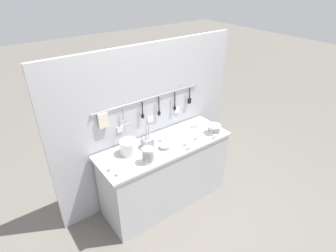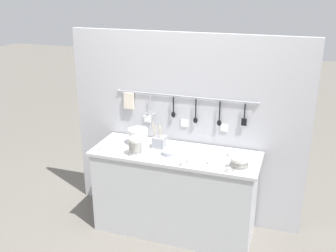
% 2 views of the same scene
% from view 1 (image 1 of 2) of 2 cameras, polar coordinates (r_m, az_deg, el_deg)
% --- Properties ---
extents(ground_plane, '(20.00, 20.00, 0.00)m').
position_cam_1_polar(ground_plane, '(3.73, -0.57, -14.56)').
color(ground_plane, '#666059').
extents(counter, '(1.59, 0.57, 0.84)m').
position_cam_1_polar(counter, '(3.45, -0.61, -9.53)').
color(counter, '#B7BABC').
rests_on(counter, ground).
extents(back_wall, '(2.39, 0.11, 1.92)m').
position_cam_1_polar(back_wall, '(3.36, -3.86, 0.40)').
color(back_wall, '#B2B2B7').
rests_on(back_wall, ground).
extents(bowl_stack_tall_left, '(0.12, 0.12, 0.17)m').
position_cam_1_polar(bowl_stack_tall_left, '(2.88, -4.09, -5.95)').
color(bowl_stack_tall_left, silver).
rests_on(bowl_stack_tall_left, counter).
extents(bowl_stack_back_corner, '(0.16, 0.16, 0.11)m').
position_cam_1_polar(bowl_stack_back_corner, '(3.42, 9.33, -0.60)').
color(bowl_stack_back_corner, silver).
rests_on(bowl_stack_back_corner, counter).
extents(plate_stack, '(0.19, 0.19, 0.16)m').
position_cam_1_polar(plate_stack, '(3.04, -7.95, -4.28)').
color(plate_stack, silver).
rests_on(plate_stack, counter).
extents(steel_mixing_bowl, '(0.12, 0.12, 0.04)m').
position_cam_1_polar(steel_mixing_bowl, '(3.12, -0.67, -4.22)').
color(steel_mixing_bowl, '#93969E').
rests_on(steel_mixing_bowl, counter).
extents(cutlery_caddy, '(0.11, 0.11, 0.27)m').
position_cam_1_polar(cutlery_caddy, '(3.13, -4.23, -3.33)').
color(cutlery_caddy, '#93969E').
rests_on(cutlery_caddy, counter).
extents(cup_by_caddy, '(0.04, 0.04, 0.04)m').
position_cam_1_polar(cup_by_caddy, '(3.24, -1.41, -2.79)').
color(cup_by_caddy, silver).
rests_on(cup_by_caddy, counter).
extents(cup_mid_row, '(0.04, 0.04, 0.04)m').
position_cam_1_polar(cup_mid_row, '(3.52, 5.04, -0.06)').
color(cup_mid_row, silver).
rests_on(cup_mid_row, counter).
extents(cup_edge_far, '(0.04, 0.04, 0.04)m').
position_cam_1_polar(cup_edge_far, '(3.54, 5.95, 0.09)').
color(cup_edge_far, silver).
rests_on(cup_edge_far, counter).
extents(cup_back_left, '(0.04, 0.04, 0.04)m').
position_cam_1_polar(cup_back_left, '(3.34, 9.48, -2.14)').
color(cup_back_left, silver).
rests_on(cup_back_left, counter).
extents(cup_front_right, '(0.04, 0.04, 0.04)m').
position_cam_1_polar(cup_front_right, '(2.86, -11.63, -8.51)').
color(cup_front_right, silver).
rests_on(cup_front_right, counter).
extents(cup_back_right, '(0.04, 0.04, 0.04)m').
position_cam_1_polar(cup_back_right, '(3.17, 3.69, -3.59)').
color(cup_back_right, silver).
rests_on(cup_back_right, counter).
extents(cup_edge_near, '(0.04, 0.04, 0.04)m').
position_cam_1_polar(cup_edge_near, '(3.29, 5.85, -2.36)').
color(cup_edge_near, silver).
rests_on(cup_edge_near, counter).
extents(cup_beside_plates, '(0.04, 0.04, 0.04)m').
position_cam_1_polar(cup_beside_plates, '(2.79, -10.14, -9.49)').
color(cup_beside_plates, silver).
rests_on(cup_beside_plates, counter).
extents(cup_front_left, '(0.04, 0.04, 0.04)m').
position_cam_1_polar(cup_front_left, '(3.57, 6.97, 0.31)').
color(cup_front_left, silver).
rests_on(cup_front_left, counter).
extents(cup_centre, '(0.04, 0.04, 0.04)m').
position_cam_1_polar(cup_centre, '(3.10, 4.17, -4.50)').
color(cup_centre, silver).
rests_on(cup_centre, counter).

